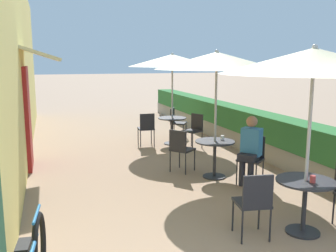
{
  "coord_description": "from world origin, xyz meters",
  "views": [
    {
      "loc": [
        -1.99,
        -1.72,
        2.23
      ],
      "look_at": [
        0.15,
        4.88,
        1.0
      ],
      "focal_mm": 40.0,
      "sensor_mm": 36.0,
      "label": 1
    }
  ],
  "objects_px": {
    "patio_umbrella_mid": "(217,61)",
    "coffee_cup_mid": "(222,138)",
    "patio_table_near": "(305,195)",
    "cafe_chair_near_right": "(254,200)",
    "patio_table_far": "(172,125)",
    "cafe_chair_far_left": "(146,127)",
    "cafe_chair_far_back": "(176,121)",
    "coffee_cup_near": "(313,179)",
    "cafe_chair_mid_right": "(181,147)",
    "patio_table_mid": "(215,151)",
    "cafe_chair_mid_left": "(252,155)",
    "cafe_chair_far_right": "(194,128)",
    "patio_umbrella_near": "(314,61)",
    "seated_patron_mid_left": "(250,147)",
    "patio_umbrella_far": "(172,61)"
  },
  "relations": [
    {
      "from": "cafe_chair_mid_left",
      "to": "cafe_chair_far_back",
      "type": "distance_m",
      "value": 4.15
    },
    {
      "from": "patio_umbrella_far",
      "to": "cafe_chair_mid_right",
      "type": "bearing_deg",
      "value": -104.89
    },
    {
      "from": "patio_umbrella_mid",
      "to": "cafe_chair_mid_right",
      "type": "distance_m",
      "value": 1.84
    },
    {
      "from": "cafe_chair_mid_left",
      "to": "cafe_chair_far_back",
      "type": "height_order",
      "value": "same"
    },
    {
      "from": "patio_umbrella_near",
      "to": "coffee_cup_near",
      "type": "distance_m",
      "value": 1.46
    },
    {
      "from": "cafe_chair_mid_left",
      "to": "cafe_chair_far_left",
      "type": "distance_m",
      "value": 3.64
    },
    {
      "from": "cafe_chair_far_left",
      "to": "cafe_chair_far_right",
      "type": "height_order",
      "value": "same"
    },
    {
      "from": "patio_table_far",
      "to": "cafe_chair_far_left",
      "type": "distance_m",
      "value": 0.72
    },
    {
      "from": "cafe_chair_mid_left",
      "to": "cafe_chair_far_right",
      "type": "distance_m",
      "value": 2.91
    },
    {
      "from": "coffee_cup_near",
      "to": "patio_table_mid",
      "type": "distance_m",
      "value": 2.63
    },
    {
      "from": "coffee_cup_near",
      "to": "cafe_chair_mid_right",
      "type": "xyz_separation_m",
      "value": [
        -0.63,
        3.12,
        -0.24
      ]
    },
    {
      "from": "cafe_chair_mid_right",
      "to": "patio_umbrella_far",
      "type": "height_order",
      "value": "patio_umbrella_far"
    },
    {
      "from": "cafe_chair_mid_right",
      "to": "patio_umbrella_far",
      "type": "distance_m",
      "value": 3.09
    },
    {
      "from": "coffee_cup_near",
      "to": "seated_patron_mid_left",
      "type": "xyz_separation_m",
      "value": [
        0.3,
        2.03,
        -0.07
      ]
    },
    {
      "from": "patio_table_far",
      "to": "cafe_chair_far_left",
      "type": "relative_size",
      "value": 0.86
    },
    {
      "from": "patio_table_mid",
      "to": "cafe_chair_far_left",
      "type": "height_order",
      "value": "cafe_chair_far_left"
    },
    {
      "from": "cafe_chair_mid_right",
      "to": "patio_umbrella_far",
      "type": "relative_size",
      "value": 0.36
    },
    {
      "from": "patio_table_far",
      "to": "cafe_chair_far_right",
      "type": "bearing_deg",
      "value": -57.34
    },
    {
      "from": "cafe_chair_far_left",
      "to": "cafe_chair_mid_right",
      "type": "bearing_deg",
      "value": -85.26
    },
    {
      "from": "cafe_chair_far_back",
      "to": "patio_umbrella_far",
      "type": "bearing_deg",
      "value": 6.1
    },
    {
      "from": "coffee_cup_near",
      "to": "seated_patron_mid_left",
      "type": "bearing_deg",
      "value": 81.59
    },
    {
      "from": "patio_table_near",
      "to": "patio_umbrella_near",
      "type": "distance_m",
      "value": 1.7
    },
    {
      "from": "patio_umbrella_mid",
      "to": "patio_table_mid",
      "type": "bearing_deg",
      "value": 0.0
    },
    {
      "from": "seated_patron_mid_left",
      "to": "cafe_chair_far_right",
      "type": "relative_size",
      "value": 1.44
    },
    {
      "from": "patio_umbrella_mid",
      "to": "coffee_cup_mid",
      "type": "relative_size",
      "value": 26.86
    },
    {
      "from": "patio_umbrella_near",
      "to": "cafe_chair_mid_right",
      "type": "distance_m",
      "value": 3.52
    },
    {
      "from": "cafe_chair_near_right",
      "to": "patio_table_mid",
      "type": "bearing_deg",
      "value": 85.38
    },
    {
      "from": "cafe_chair_far_back",
      "to": "coffee_cup_near",
      "type": "bearing_deg",
      "value": 30.1
    },
    {
      "from": "patio_umbrella_far",
      "to": "cafe_chair_far_right",
      "type": "distance_m",
      "value": 1.84
    },
    {
      "from": "cafe_chair_near_right",
      "to": "cafe_chair_far_left",
      "type": "relative_size",
      "value": 1.0
    },
    {
      "from": "cafe_chair_far_right",
      "to": "patio_umbrella_near",
      "type": "bearing_deg",
      "value": 148.31
    },
    {
      "from": "cafe_chair_mid_right",
      "to": "cafe_chair_far_back",
      "type": "xyz_separation_m",
      "value": [
        0.99,
        3.13,
        0.0
      ]
    },
    {
      "from": "patio_umbrella_near",
      "to": "patio_umbrella_mid",
      "type": "bearing_deg",
      "value": 92.35
    },
    {
      "from": "cafe_chair_mid_right",
      "to": "cafe_chair_far_back",
      "type": "bearing_deg",
      "value": 123.59
    },
    {
      "from": "patio_umbrella_near",
      "to": "coffee_cup_mid",
      "type": "distance_m",
      "value": 2.93
    },
    {
      "from": "patio_table_mid",
      "to": "patio_umbrella_mid",
      "type": "height_order",
      "value": "patio_umbrella_mid"
    },
    {
      "from": "coffee_cup_near",
      "to": "patio_umbrella_mid",
      "type": "xyz_separation_m",
      "value": [
        -0.12,
        2.61,
        1.46
      ]
    },
    {
      "from": "coffee_cup_mid",
      "to": "patio_table_far",
      "type": "bearing_deg",
      "value": 90.27
    },
    {
      "from": "coffee_cup_mid",
      "to": "cafe_chair_far_left",
      "type": "height_order",
      "value": "cafe_chair_far_left"
    },
    {
      "from": "cafe_chair_near_right",
      "to": "patio_table_mid",
      "type": "xyz_separation_m",
      "value": [
        0.62,
        2.47,
        -0.01
      ]
    },
    {
      "from": "patio_table_near",
      "to": "patio_table_far",
      "type": "relative_size",
      "value": 1.0
    },
    {
      "from": "patio_table_near",
      "to": "cafe_chair_near_right",
      "type": "distance_m",
      "value": 0.72
    },
    {
      "from": "cafe_chair_mid_left",
      "to": "patio_table_far",
      "type": "xyz_separation_m",
      "value": [
        -0.35,
        3.51,
        -0.01
      ]
    },
    {
      "from": "coffee_cup_mid",
      "to": "patio_umbrella_mid",
      "type": "bearing_deg",
      "value": -169.0
    },
    {
      "from": "patio_table_mid",
      "to": "cafe_chair_near_right",
      "type": "bearing_deg",
      "value": -104.0
    },
    {
      "from": "seated_patron_mid_left",
      "to": "patio_umbrella_far",
      "type": "bearing_deg",
      "value": -34.57
    },
    {
      "from": "patio_umbrella_near",
      "to": "patio_table_far",
      "type": "distance_m",
      "value": 5.77
    },
    {
      "from": "coffee_cup_near",
      "to": "cafe_chair_mid_left",
      "type": "xyz_separation_m",
      "value": [
        0.39,
        2.1,
        -0.24
      ]
    },
    {
      "from": "patio_table_mid",
      "to": "cafe_chair_mid_left",
      "type": "distance_m",
      "value": 0.72
    },
    {
      "from": "patio_umbrella_near",
      "to": "cafe_chair_far_left",
      "type": "bearing_deg",
      "value": 96.94
    }
  ]
}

